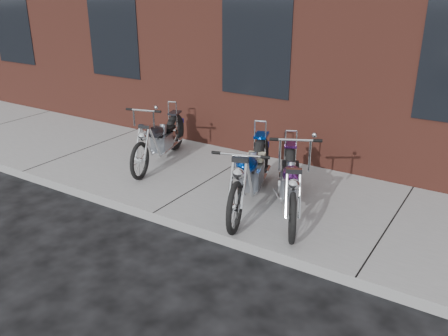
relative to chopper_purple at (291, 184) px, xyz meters
The scene contains 5 objects.
ground 2.08m from the chopper_purple, 145.51° to the right, with size 120.00×120.00×0.00m, color black.
sidewalk 1.76m from the chopper_purple, 167.35° to the left, with size 22.00×3.00×0.15m, color #9F9F9F.
chopper_purple is the anchor object (origin of this frame).
chopper_blue 0.63m from the chopper_purple, behind, with size 0.92×2.43×1.09m.
chopper_third 2.94m from the chopper_purple, 168.94° to the left, with size 0.80×2.21×1.15m.
Camera 1 is at (4.16, -4.65, 3.31)m, focal length 38.00 mm.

